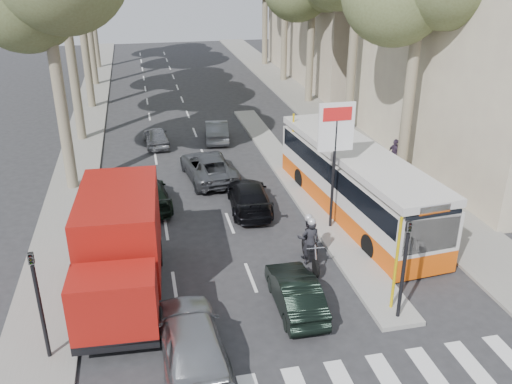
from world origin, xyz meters
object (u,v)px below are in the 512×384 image
silver_hatchback (191,339)px  red_truck (120,247)px  dark_hatchback (295,292)px  motorcycle (309,241)px  city_bus (355,180)px

silver_hatchback → red_truck: size_ratio=0.67×
dark_hatchback → motorcycle: motorcycle is taller
dark_hatchback → motorcycle: size_ratio=1.59×
city_bus → motorcycle: city_bus is taller
silver_hatchback → red_truck: red_truck is taller
dark_hatchback → city_bus: bearing=-124.8°
dark_hatchback → red_truck: 6.10m
silver_hatchback → city_bus: 11.77m
dark_hatchback → silver_hatchback: bearing=27.9°
silver_hatchback → red_truck: (-1.93, 3.90, 1.12)m
red_truck → motorcycle: (6.95, 0.72, -1.00)m
silver_hatchback → red_truck: 4.49m
silver_hatchback → city_bus: (8.30, 8.31, 0.84)m
dark_hatchback → city_bus: size_ratio=0.32×
silver_hatchback → dark_hatchback: bearing=-155.4°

